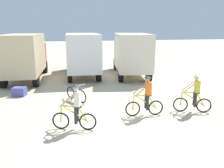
{
  "coord_description": "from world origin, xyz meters",
  "views": [
    {
      "loc": [
        -2.12,
        -7.53,
        3.86
      ],
      "look_at": [
        0.36,
        3.69,
        1.1
      ],
      "focal_mm": 38.29,
      "sensor_mm": 36.0,
      "label": 1
    }
  ],
  "objects_px": {
    "box_truck_white_box": "(82,53)",
    "cyclist_orange_shirt": "(75,109)",
    "box_truck_cream_rv": "(131,52)",
    "cyclist_cowboy_hat": "(146,97)",
    "bicycle_spare": "(76,93)",
    "supply_crate": "(19,92)",
    "box_truck_tan_camper": "(25,55)",
    "cyclist_near_camera": "(194,95)"
  },
  "relations": [
    {
      "from": "cyclist_orange_shirt",
      "to": "cyclist_near_camera",
      "type": "relative_size",
      "value": 1.0
    },
    {
      "from": "box_truck_white_box",
      "to": "box_truck_cream_rv",
      "type": "xyz_separation_m",
      "value": [
        3.82,
        -0.69,
        0.0
      ]
    },
    {
      "from": "box_truck_white_box",
      "to": "cyclist_cowboy_hat",
      "type": "bearing_deg",
      "value": -79.05
    },
    {
      "from": "cyclist_cowboy_hat",
      "to": "cyclist_near_camera",
      "type": "xyz_separation_m",
      "value": [
        2.31,
        -0.07,
        0.0
      ]
    },
    {
      "from": "bicycle_spare",
      "to": "cyclist_cowboy_hat",
      "type": "bearing_deg",
      "value": -45.31
    },
    {
      "from": "box_truck_cream_rv",
      "to": "box_truck_tan_camper",
      "type": "bearing_deg",
      "value": 179.59
    },
    {
      "from": "supply_crate",
      "to": "box_truck_cream_rv",
      "type": "bearing_deg",
      "value": 28.63
    },
    {
      "from": "cyclist_orange_shirt",
      "to": "bicycle_spare",
      "type": "relative_size",
      "value": 1.2
    },
    {
      "from": "bicycle_spare",
      "to": "supply_crate",
      "type": "height_order",
      "value": "bicycle_spare"
    },
    {
      "from": "cyclist_orange_shirt",
      "to": "bicycle_spare",
      "type": "bearing_deg",
      "value": 85.55
    },
    {
      "from": "box_truck_tan_camper",
      "to": "box_truck_white_box",
      "type": "xyz_separation_m",
      "value": [
        4.23,
        0.63,
        0.0
      ]
    },
    {
      "from": "box_truck_white_box",
      "to": "box_truck_cream_rv",
      "type": "bearing_deg",
      "value": -10.29
    },
    {
      "from": "cyclist_orange_shirt",
      "to": "supply_crate",
      "type": "bearing_deg",
      "value": 117.81
    },
    {
      "from": "box_truck_tan_camper",
      "to": "cyclist_orange_shirt",
      "type": "xyz_separation_m",
      "value": [
        2.94,
        -9.75,
        -1.03
      ]
    },
    {
      "from": "box_truck_white_box",
      "to": "box_truck_cream_rv",
      "type": "relative_size",
      "value": 0.97
    },
    {
      "from": "cyclist_cowboy_hat",
      "to": "supply_crate",
      "type": "bearing_deg",
      "value": 142.9
    },
    {
      "from": "cyclist_orange_shirt",
      "to": "cyclist_cowboy_hat",
      "type": "relative_size",
      "value": 1.0
    },
    {
      "from": "box_truck_cream_rv",
      "to": "cyclist_near_camera",
      "type": "bearing_deg",
      "value": -87.84
    },
    {
      "from": "box_truck_cream_rv",
      "to": "cyclist_orange_shirt",
      "type": "distance_m",
      "value": 11.0
    },
    {
      "from": "cyclist_orange_shirt",
      "to": "cyclist_cowboy_hat",
      "type": "distance_m",
      "value": 3.25
    },
    {
      "from": "cyclist_cowboy_hat",
      "to": "cyclist_near_camera",
      "type": "bearing_deg",
      "value": -1.68
    },
    {
      "from": "box_truck_white_box",
      "to": "cyclist_cowboy_hat",
      "type": "relative_size",
      "value": 3.76
    },
    {
      "from": "box_truck_tan_camper",
      "to": "cyclist_cowboy_hat",
      "type": "xyz_separation_m",
      "value": [
        6.07,
        -8.9,
        -1.03
      ]
    },
    {
      "from": "cyclist_orange_shirt",
      "to": "bicycle_spare",
      "type": "distance_m",
      "value": 3.76
    },
    {
      "from": "cyclist_orange_shirt",
      "to": "cyclist_cowboy_hat",
      "type": "bearing_deg",
      "value": 15.11
    },
    {
      "from": "cyclist_orange_shirt",
      "to": "cyclist_cowboy_hat",
      "type": "height_order",
      "value": "same"
    },
    {
      "from": "box_truck_tan_camper",
      "to": "cyclist_orange_shirt",
      "type": "distance_m",
      "value": 10.23
    },
    {
      "from": "supply_crate",
      "to": "cyclist_near_camera",
      "type": "bearing_deg",
      "value": -28.96
    },
    {
      "from": "box_truck_cream_rv",
      "to": "cyclist_near_camera",
      "type": "height_order",
      "value": "box_truck_cream_rv"
    },
    {
      "from": "cyclist_near_camera",
      "to": "bicycle_spare",
      "type": "distance_m",
      "value": 5.96
    },
    {
      "from": "box_truck_tan_camper",
      "to": "box_truck_white_box",
      "type": "bearing_deg",
      "value": 8.54
    },
    {
      "from": "box_truck_tan_camper",
      "to": "cyclist_orange_shirt",
      "type": "bearing_deg",
      "value": -73.24
    },
    {
      "from": "cyclist_cowboy_hat",
      "to": "cyclist_orange_shirt",
      "type": "bearing_deg",
      "value": -164.89
    },
    {
      "from": "cyclist_orange_shirt",
      "to": "supply_crate",
      "type": "height_order",
      "value": "cyclist_orange_shirt"
    },
    {
      "from": "box_truck_white_box",
      "to": "supply_crate",
      "type": "xyz_separation_m",
      "value": [
        -4.12,
        -5.03,
        -1.62
      ]
    },
    {
      "from": "box_truck_cream_rv",
      "to": "supply_crate",
      "type": "height_order",
      "value": "box_truck_cream_rv"
    },
    {
      "from": "box_truck_white_box",
      "to": "bicycle_spare",
      "type": "distance_m",
      "value": 6.89
    },
    {
      "from": "box_truck_white_box",
      "to": "cyclist_orange_shirt",
      "type": "xyz_separation_m",
      "value": [
        -1.29,
        -10.38,
        -1.03
      ]
    },
    {
      "from": "cyclist_orange_shirt",
      "to": "supply_crate",
      "type": "xyz_separation_m",
      "value": [
        -2.83,
        5.36,
        -0.59
      ]
    },
    {
      "from": "bicycle_spare",
      "to": "box_truck_white_box",
      "type": "bearing_deg",
      "value": 81.43
    },
    {
      "from": "supply_crate",
      "to": "cyclist_cowboy_hat",
      "type": "bearing_deg",
      "value": -37.1
    },
    {
      "from": "bicycle_spare",
      "to": "supply_crate",
      "type": "xyz_separation_m",
      "value": [
        -3.12,
        1.63,
        -0.15
      ]
    }
  ]
}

